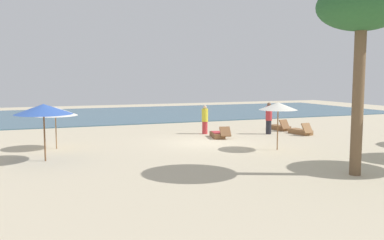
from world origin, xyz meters
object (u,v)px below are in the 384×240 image
umbrella_1 (44,109)px  umbrella_2 (55,111)px  person_1 (205,120)px  lounger_2 (218,135)px  umbrella_3 (278,106)px  lounger_1 (280,127)px  person_0 (269,118)px  lounger_0 (301,131)px  palm_1 (362,11)px

umbrella_1 → umbrella_2: 2.87m
person_1 → lounger_2: bearing=-87.6°
umbrella_1 → lounger_2: 9.85m
umbrella_3 → lounger_2: bearing=102.2°
lounger_1 → lounger_2: size_ratio=0.96×
umbrella_1 → person_1: size_ratio=1.35×
lounger_1 → person_0: 2.25m
umbrella_2 → person_1: (8.47, 2.14, -0.92)m
umbrella_1 → lounger_0: (14.25, 2.72, -1.92)m
umbrella_1 → umbrella_2: bearing=78.5°
umbrella_3 → lounger_0: (4.18, 3.92, -1.85)m
umbrella_3 → lounger_0: 6.02m
lounger_0 → palm_1: 11.38m
umbrella_2 → lounger_0: 13.77m
lounger_2 → person_0: bearing=4.3°
umbrella_3 → person_1: umbrella_3 is taller
umbrella_2 → lounger_0: size_ratio=1.20×
person_0 → lounger_0: bearing=-23.8°
lounger_0 → person_0: bearing=156.2°
lounger_0 → lounger_2: (-5.14, 0.51, 0.00)m
lounger_1 → person_1: person_1 is taller
person_1 → umbrella_1: bearing=-151.4°
umbrella_2 → palm_1: size_ratio=0.31×
umbrella_2 → lounger_0: bearing=-0.3°
lounger_2 → person_1: (-0.07, 1.70, 0.67)m
palm_1 → person_0: bearing=75.0°
person_0 → umbrella_3: bearing=-117.5°
lounger_2 → person_0: person_0 is taller
person_0 → umbrella_2: bearing=-176.7°
lounger_1 → person_1: 5.17m
umbrella_1 → umbrella_2: size_ratio=1.12×
lounger_0 → lounger_1: bearing=92.4°
umbrella_2 → umbrella_3: 10.31m
lounger_1 → umbrella_3: bearing=-124.3°
umbrella_1 → person_0: umbrella_1 is taller
lounger_0 → person_0: person_0 is taller
umbrella_3 → person_1: (-1.03, 6.13, -1.18)m
palm_1 → umbrella_3: bearing=87.9°
umbrella_2 → lounger_2: size_ratio=1.14×
umbrella_2 → lounger_2: umbrella_2 is taller
person_0 → palm_1: palm_1 is taller
person_0 → palm_1: 11.14m
umbrella_2 → lounger_0: umbrella_2 is taller
lounger_1 → palm_1: palm_1 is taller
lounger_1 → lounger_2: lounger_1 is taller
lounger_0 → lounger_2: size_ratio=0.95×
umbrella_3 → lounger_0: bearing=43.2°
lounger_1 → lounger_2: 5.29m
umbrella_1 → umbrella_3: bearing=-6.8°
lounger_0 → person_1: size_ratio=1.01×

